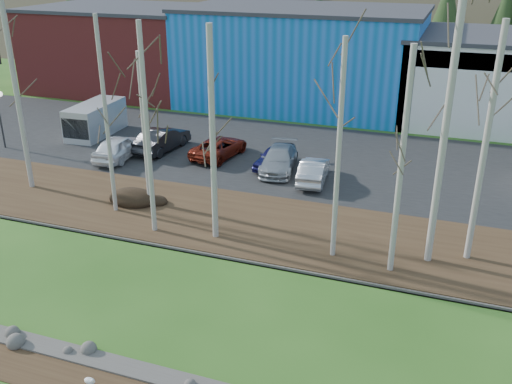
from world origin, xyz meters
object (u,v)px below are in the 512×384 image
at_px(car_1, 162,139).
at_px(van_grey, 94,120).
at_px(seagull, 90,381).
at_px(car_5, 314,170).
at_px(car_3, 279,159).
at_px(car_4, 275,157).
at_px(car_2, 219,147).
at_px(car_0, 118,147).

distance_m(car_1, van_grey, 6.49).
xyz_separation_m(seagull, van_grey, (-14.94, 22.27, 1.11)).
bearing_deg(car_5, car_3, -30.51).
bearing_deg(seagull, car_4, 111.46).
bearing_deg(car_5, van_grey, -17.16).
height_order(car_3, car_4, car_3).
bearing_deg(car_4, van_grey, -178.92).
distance_m(seagull, car_2, 21.49).
bearing_deg(car_3, seagull, -98.45).
relative_size(car_1, car_5, 1.15).
bearing_deg(seagull, car_3, 110.32).
xyz_separation_m(seagull, car_0, (-10.53, 18.48, 0.73)).
height_order(car_1, car_5, car_1).
distance_m(car_3, car_5, 2.73).
bearing_deg(van_grey, car_3, -11.21).
distance_m(seagull, car_5, 19.05).
xyz_separation_m(car_4, van_grey, (-14.50, 1.84, 0.49)).
relative_size(car_0, car_2, 0.97).
distance_m(car_3, car_4, 0.58).
bearing_deg(van_grey, car_0, -43.25).
xyz_separation_m(car_1, van_grey, (-6.33, 1.39, 0.36)).
xyz_separation_m(car_3, van_grey, (-14.91, 2.26, 0.45)).
relative_size(car_0, car_1, 0.95).
height_order(seagull, van_grey, van_grey).
distance_m(car_0, car_1, 3.07).
relative_size(car_0, car_4, 1.18).
xyz_separation_m(car_2, car_4, (4.04, -0.58, 0.01)).
relative_size(seagull, van_grey, 0.08).
bearing_deg(car_2, car_1, 10.01).
bearing_deg(car_2, van_grey, 1.39).
bearing_deg(van_grey, car_2, -9.49).
height_order(car_1, car_4, car_1).
relative_size(car_4, car_5, 0.93).
xyz_separation_m(car_0, car_3, (10.49, 1.53, -0.08)).
distance_m(car_1, car_5, 11.24).
bearing_deg(car_1, car_5, 175.11).
distance_m(car_0, car_2, 6.55).
distance_m(car_0, car_5, 12.98).
bearing_deg(car_1, car_4, -177.83).
distance_m(car_2, van_grey, 10.55).
relative_size(car_1, car_2, 1.01).
bearing_deg(car_4, car_1, -174.84).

